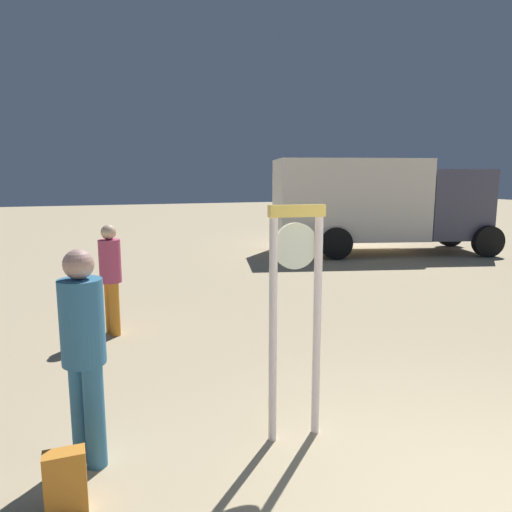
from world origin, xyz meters
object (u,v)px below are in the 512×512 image
object	(u,v)px
box_truck_near	(376,202)
person_distant	(111,274)
standing_clock	(295,297)
backpack	(66,482)
person_near_clock	(84,347)

from	to	relation	value
box_truck_near	person_distant	bearing A→B (deg)	-147.40
standing_clock	box_truck_near	distance (m)	10.94
backpack	box_truck_near	bearing A→B (deg)	45.97
person_distant	box_truck_near	bearing A→B (deg)	32.60
person_near_clock	standing_clock	bearing A→B (deg)	-7.06
person_near_clock	person_distant	world-z (taller)	person_near_clock
standing_clock	person_distant	size ratio (longest dim) A/B	1.27
person_near_clock	backpack	size ratio (longest dim) A/B	3.92
backpack	person_distant	bearing A→B (deg)	81.42
person_near_clock	backpack	xyz separation A→B (m)	(-0.17, -0.54, -0.76)
standing_clock	person_near_clock	world-z (taller)	standing_clock
person_near_clock	box_truck_near	world-z (taller)	box_truck_near
person_near_clock	box_truck_near	xyz separation A→B (m)	(8.46, 8.39, 0.59)
backpack	standing_clock	bearing A→B (deg)	9.93
standing_clock	box_truck_near	xyz separation A→B (m)	(6.76, 8.60, 0.30)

